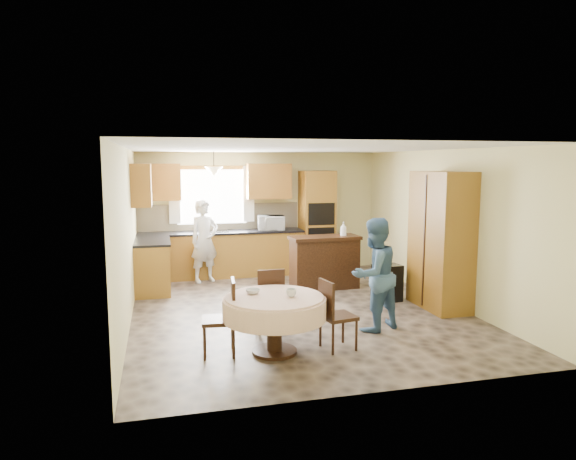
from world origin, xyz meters
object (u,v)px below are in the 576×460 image
(sideboard, at_px, (324,264))
(dining_table, at_px, (274,309))
(chair_right, at_px, (333,311))
(cupboard, at_px, (441,240))
(person_dining, at_px, (374,274))
(chair_back, at_px, (270,297))
(chair_left, at_px, (225,314))
(person_sink, at_px, (204,241))
(oven_tower, at_px, (317,222))

(sideboard, xyz_separation_m, dining_table, (-1.60, -2.94, 0.10))
(sideboard, relative_size, chair_right, 1.44)
(cupboard, height_order, person_dining, cupboard)
(person_dining, bearing_deg, sideboard, -114.55)
(dining_table, relative_size, chair_right, 1.42)
(person_dining, bearing_deg, chair_back, -32.04)
(dining_table, bearing_deg, cupboard, 23.56)
(cupboard, bearing_deg, person_dining, -152.18)
(sideboard, height_order, chair_left, chair_left)
(chair_left, bearing_deg, cupboard, 113.77)
(chair_left, height_order, person_sink, person_sink)
(chair_left, bearing_deg, chair_right, 87.99)
(oven_tower, distance_m, cupboard, 3.27)
(chair_left, xyz_separation_m, person_sink, (0.10, 3.89, 0.29))
(sideboard, relative_size, cupboard, 0.59)
(chair_back, relative_size, chair_right, 1.01)
(oven_tower, height_order, cupboard, cupboard)
(chair_left, xyz_separation_m, chair_back, (0.69, 0.65, -0.01))
(chair_back, bearing_deg, sideboard, -125.32)
(oven_tower, height_order, dining_table, oven_tower)
(chair_back, bearing_deg, person_sink, -80.69)
(cupboard, height_order, chair_back, cupboard)
(cupboard, distance_m, chair_back, 2.97)
(person_dining, bearing_deg, cupboard, -174.72)
(sideboard, height_order, dining_table, sideboard)
(person_sink, bearing_deg, person_dining, -84.55)
(cupboard, relative_size, chair_left, 2.37)
(chair_right, relative_size, person_dining, 0.56)
(oven_tower, height_order, person_sink, oven_tower)
(cupboard, bearing_deg, chair_back, -169.46)
(dining_table, distance_m, chair_back, 0.77)
(sideboard, bearing_deg, person_dining, -94.82)
(chair_back, bearing_deg, chair_right, 126.20)
(chair_left, bearing_deg, dining_table, 84.84)
(sideboard, bearing_deg, oven_tower, 75.39)
(oven_tower, distance_m, chair_right, 4.63)
(dining_table, height_order, chair_right, chair_right)
(sideboard, distance_m, person_dining, 2.44)
(dining_table, height_order, person_dining, person_dining)
(cupboard, xyz_separation_m, chair_left, (-3.55, -1.19, -0.58))
(oven_tower, height_order, person_dining, oven_tower)
(dining_table, bearing_deg, person_sink, 96.87)
(cupboard, distance_m, dining_table, 3.28)
(chair_back, bearing_deg, cupboard, -170.39)
(chair_right, distance_m, person_sink, 4.24)
(chair_right, bearing_deg, sideboard, -25.94)
(oven_tower, bearing_deg, person_dining, -95.71)
(chair_back, relative_size, person_dining, 0.57)
(dining_table, bearing_deg, oven_tower, 66.60)
(chair_left, distance_m, person_dining, 2.15)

